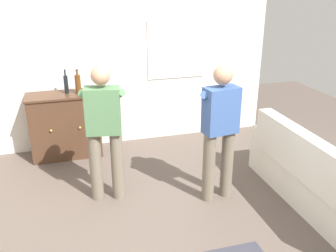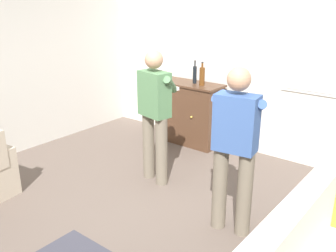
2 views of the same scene
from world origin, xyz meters
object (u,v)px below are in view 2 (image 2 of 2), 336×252
(bottle_wine_green, at_px, (202,76))
(person_standing_right, at_px, (235,144))
(sideboard_cabinet, at_px, (189,113))
(bottle_liquor_amber, at_px, (195,74))
(person_standing_left, at_px, (155,111))

(bottle_wine_green, bearing_deg, person_standing_right, -48.34)
(sideboard_cabinet, relative_size, bottle_liquor_amber, 2.97)
(sideboard_cabinet, height_order, person_standing_right, person_standing_right)
(person_standing_right, bearing_deg, bottle_liquor_amber, 133.87)
(bottle_wine_green, xyz_separation_m, person_standing_left, (0.20, -1.34, -0.20))
(sideboard_cabinet, height_order, bottle_liquor_amber, bottle_liquor_amber)
(bottle_liquor_amber, xyz_separation_m, person_standing_right, (1.68, -1.75, -0.19))
(sideboard_cabinet, height_order, person_standing_left, person_standing_left)
(person_standing_left, distance_m, person_standing_right, 1.36)
(bottle_liquor_amber, relative_size, person_standing_left, 0.21)
(sideboard_cabinet, distance_m, bottle_liquor_amber, 0.64)
(sideboard_cabinet, bearing_deg, person_standing_right, -44.56)
(person_standing_left, bearing_deg, sideboard_cabinet, 108.04)
(sideboard_cabinet, distance_m, bottle_wine_green, 0.68)
(bottle_liquor_amber, relative_size, person_standing_right, 0.21)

